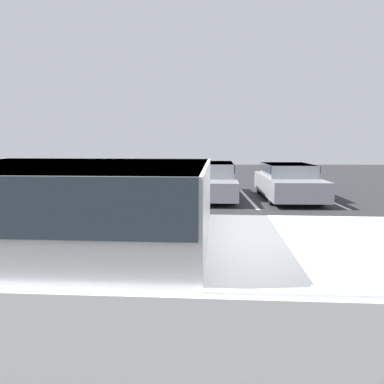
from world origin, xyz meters
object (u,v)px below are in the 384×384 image
object	(u,v)px
pickup_truck	(113,283)
parked_sedan_c	(288,180)
parked_sedan_a	(137,179)
parked_sedan_b	(210,179)

from	to	relation	value
pickup_truck	parked_sedan_c	distance (m)	11.17
pickup_truck	parked_sedan_c	size ratio (longest dim) A/B	1.33
pickup_truck	parked_sedan_a	distance (m)	10.98
parked_sedan_a	parked_sedan_c	bearing A→B (deg)	81.82
pickup_truck	parked_sedan_a	size ratio (longest dim) A/B	1.29
pickup_truck	parked_sedan_c	bearing A→B (deg)	72.70
pickup_truck	parked_sedan_b	size ratio (longest dim) A/B	1.23
parked_sedan_b	parked_sedan_c	world-z (taller)	parked_sedan_b
parked_sedan_c	parked_sedan_b	bearing A→B (deg)	-96.25
pickup_truck	parked_sedan_a	world-z (taller)	pickup_truck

